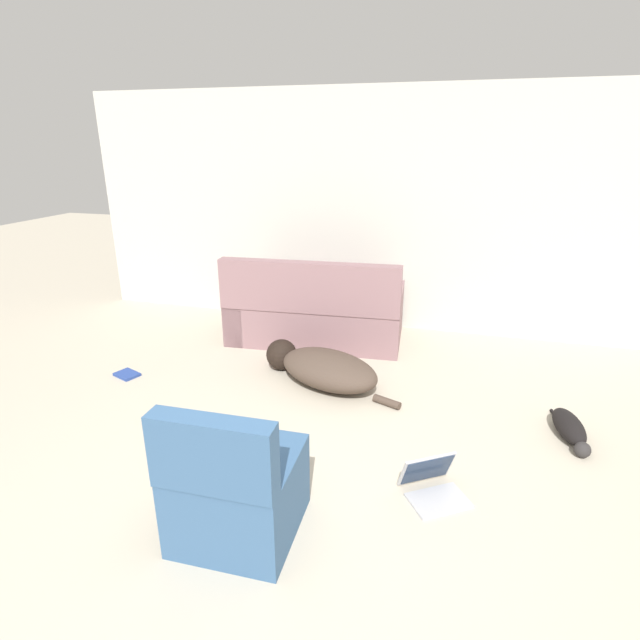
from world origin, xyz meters
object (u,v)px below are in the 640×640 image
at_px(couch, 316,314).
at_px(book_blue, 127,374).
at_px(side_chair, 236,489).
at_px(cat, 570,428).
at_px(laptop_open, 432,482).
at_px(book_black, 272,435).
at_px(dog, 322,367).

relative_size(couch, book_blue, 7.32).
bearing_deg(couch, side_chair, 93.42).
xyz_separation_m(cat, laptop_open, (-0.88, -0.85, 0.00)).
bearing_deg(cat, side_chair, -62.15).
bearing_deg(book_blue, book_black, -19.11).
distance_m(laptop_open, side_chair, 1.14).
distance_m(dog, side_chair, 1.78).
distance_m(couch, cat, 2.54).
height_order(couch, book_blue, couch).
bearing_deg(side_chair, couch, -83.76).
relative_size(book_black, book_blue, 1.02).
bearing_deg(dog, laptop_open, 151.84).
distance_m(couch, dog, 0.99).
height_order(book_black, side_chair, side_chair).
bearing_deg(book_black, cat, 15.76).
bearing_deg(book_blue, couch, 43.13).
bearing_deg(side_chair, cat, -143.19).
distance_m(cat, side_chair, 2.34).
bearing_deg(book_blue, cat, 0.27).
height_order(book_blue, side_chair, side_chair).
height_order(couch, dog, couch).
bearing_deg(laptop_open, side_chair, 178.26).
height_order(couch, side_chair, couch).
distance_m(laptop_open, book_black, 1.15).
bearing_deg(cat, book_blue, -100.27).
bearing_deg(book_black, laptop_open, -14.56).
xyz_separation_m(couch, laptop_open, (1.32, -2.10, -0.20)).
xyz_separation_m(book_blue, side_chair, (1.73, -1.43, 0.27)).
bearing_deg(dog, cat, -168.24).
relative_size(dog, book_blue, 5.38).
height_order(dog, book_blue, dog).
relative_size(book_black, side_chair, 0.31).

